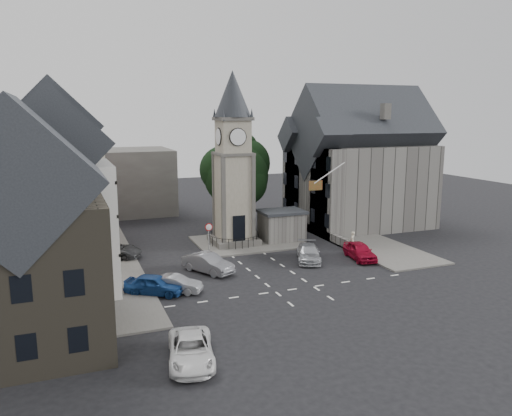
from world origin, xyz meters
name	(u,v)px	position (x,y,z in m)	size (l,w,h in m)	color
ground	(265,268)	(0.00, 0.00, 0.00)	(120.00, 120.00, 0.00)	black
pavement_west	(100,263)	(-12.50, 6.00, 0.07)	(6.00, 30.00, 0.14)	#595651
pavement_east	(342,233)	(12.00, 8.00, 0.07)	(6.00, 26.00, 0.14)	#595651
central_island	(248,242)	(1.50, 8.00, 0.08)	(10.00, 8.00, 0.16)	#595651
road_markings	(295,289)	(0.00, -5.50, 0.01)	(20.00, 8.00, 0.01)	silver
clock_tower	(233,160)	(0.00, 7.99, 8.12)	(4.86, 4.86, 16.25)	#4C4944
stone_shelter	(282,226)	(4.80, 7.50, 1.55)	(4.30, 3.30, 3.08)	#585551
town_tree	(236,166)	(2.00, 13.00, 6.97)	(7.20, 7.20, 10.80)	black
warning_sign_post	(209,232)	(-3.20, 5.43, 2.03)	(0.70, 0.19, 2.85)	black
terrace_pink	(56,174)	(-15.50, 16.00, 6.58)	(8.10, 7.60, 12.80)	#CC918C
terrace_cream	(56,185)	(-15.50, 8.00, 6.58)	(8.10, 7.60, 12.80)	#F3E6CB
terrace_tudor	(56,205)	(-15.50, 0.00, 6.19)	(8.10, 7.60, 12.00)	silver
building_sw_stone	(25,253)	(-17.00, -9.00, 5.35)	(8.60, 7.60, 10.40)	#443F33
backdrop_west	(89,183)	(-12.00, 28.00, 4.00)	(20.00, 10.00, 8.00)	#4C4944
east_building	(358,170)	(15.59, 11.00, 6.26)	(14.40, 11.40, 12.60)	#585551
east_boundary_wall	(310,228)	(9.20, 10.00, 0.45)	(0.40, 16.00, 0.90)	#585551
flagpole	(329,173)	(8.00, 4.00, 7.00)	(3.68, 0.10, 2.74)	white
car_west_blue	(154,285)	(-9.52, -2.89, 0.71)	(1.67, 4.15, 1.41)	navy
car_west_silver	(176,284)	(-8.06, -3.04, 0.61)	(1.29, 3.70, 1.22)	#A1A4A9
car_west_grey	(111,250)	(-11.50, 7.26, 0.73)	(2.44, 5.29, 1.47)	#333436
car_island_silver	(208,263)	(-4.70, 0.50, 0.75)	(1.58, 4.54, 1.49)	gray
car_island_east	(308,253)	(4.17, 0.50, 0.67)	(1.89, 4.65, 1.35)	#ACAFB4
car_east_red	(360,251)	(8.50, -0.71, 0.73)	(1.73, 4.29, 1.46)	#A00824
van_sw_white	(191,350)	(-9.50, -13.24, 0.66)	(2.21, 4.78, 1.33)	silver
pedestrian	(352,241)	(9.47, 2.06, 0.88)	(0.64, 0.42, 1.75)	beige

